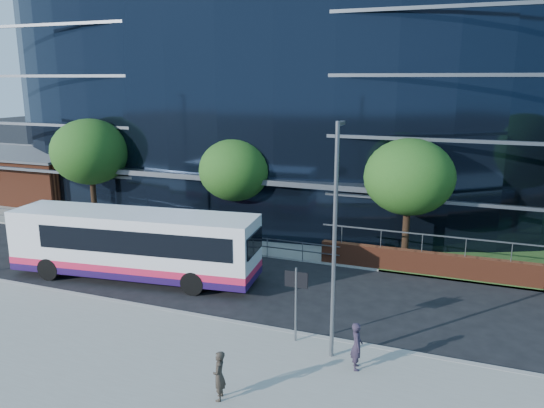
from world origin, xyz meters
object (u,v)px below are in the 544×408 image
at_px(brick_pavilion, 39,176).
at_px(streetlight_east, 335,236).
at_px(tree_far_a, 90,152).
at_px(tree_far_c, 409,177).
at_px(pedestrian_b, 219,376).
at_px(street_sign, 296,289).
at_px(tree_far_b, 235,170).
at_px(pedestrian, 357,346).
at_px(city_bus, 136,244).

height_order(brick_pavilion, streetlight_east, streetlight_east).
bearing_deg(tree_far_a, tree_far_c, 0.00).
relative_size(brick_pavilion, streetlight_east, 1.08).
bearing_deg(pedestrian_b, street_sign, 151.04).
bearing_deg(pedestrian_b, brick_pavilion, -143.55).
xyz_separation_m(tree_far_b, pedestrian_b, (6.56, -15.34, -3.30)).
distance_m(street_sign, streetlight_east, 2.80).
xyz_separation_m(tree_far_a, pedestrian, (19.96, -11.69, -3.91)).
height_order(tree_far_b, city_bus, tree_far_b).
xyz_separation_m(street_sign, city_bus, (-9.23, 3.48, -0.42)).
bearing_deg(street_sign, streetlight_east, -21.36).
bearing_deg(pedestrian, brick_pavilion, 42.33).
bearing_deg(pedestrian_b, pedestrian, 116.34).
distance_m(tree_far_b, city_bus, 8.18).
height_order(streetlight_east, pedestrian, streetlight_east).
height_order(streetlight_east, city_bus, streetlight_east).
relative_size(streetlight_east, pedestrian, 4.98).
bearing_deg(tree_far_c, brick_pavilion, 171.18).
xyz_separation_m(streetlight_east, city_bus, (-10.73, 4.07, -2.71)).
bearing_deg(street_sign, city_bus, 159.33).
bearing_deg(tree_far_b, city_bus, -102.81).
bearing_deg(tree_far_c, street_sign, -103.29).
xyz_separation_m(brick_pavilion, pedestrian, (28.96, -16.19, -0.98)).
bearing_deg(pedestrian, tree_far_c, -18.66).
bearing_deg(pedestrian_b, tree_far_a, -148.31).
distance_m(streetlight_east, pedestrian_b, 5.64).
xyz_separation_m(tree_far_c, pedestrian, (-0.04, -11.69, -3.58)).
distance_m(tree_far_c, pedestrian, 12.22).
distance_m(tree_far_b, streetlight_east, 14.74).
bearing_deg(pedestrian_b, tree_far_b, -173.30).
distance_m(streetlight_east, city_bus, 11.79).
relative_size(street_sign, tree_far_b, 0.46).
xyz_separation_m(street_sign, tree_far_a, (-17.50, 10.59, 2.71)).
relative_size(brick_pavilion, pedestrian, 5.35).
bearing_deg(pedestrian, streetlight_east, 43.48).
xyz_separation_m(tree_far_b, tree_far_c, (10.00, -0.50, 0.33)).
bearing_deg(brick_pavilion, tree_far_c, -8.82).
bearing_deg(city_bus, street_sign, -27.48).
bearing_deg(tree_far_c, tree_far_b, 177.14).
height_order(city_bus, pedestrian, city_bus).
bearing_deg(tree_far_b, brick_pavilion, 168.12).
bearing_deg(tree_far_a, city_bus, -40.66).
bearing_deg(tree_far_b, pedestrian, -50.73).
height_order(pedestrian, pedestrian_b, pedestrian).
xyz_separation_m(street_sign, tree_far_c, (2.50, 10.59, 2.39)).
xyz_separation_m(street_sign, pedestrian, (2.46, -1.10, -1.20)).
bearing_deg(tree_far_c, pedestrian_b, -103.07).
bearing_deg(brick_pavilion, pedestrian_b, -37.11).
distance_m(tree_far_a, city_bus, 11.35).
relative_size(brick_pavilion, city_bus, 0.70).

